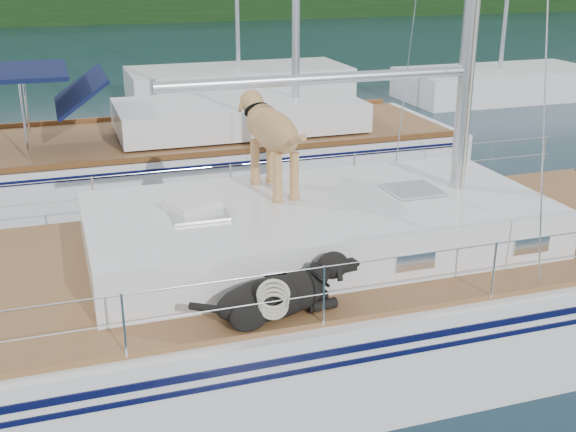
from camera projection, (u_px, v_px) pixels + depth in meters
name	position (u px, v px, depth m)	size (l,w,h in m)	color
ground	(254.00, 351.00, 8.62)	(120.00, 120.00, 0.00)	black
shore_bank	(72.00, 13.00, 49.63)	(92.00, 1.00, 1.20)	#595147
main_sailboat	(260.00, 299.00, 8.42)	(12.00, 3.80, 14.01)	white
neighbor_sailboat	(187.00, 159.00, 14.36)	(11.00, 3.50, 13.30)	white
bg_boat_center	(239.00, 82.00, 23.92)	(7.20, 3.00, 11.65)	white
bg_boat_east	(499.00, 84.00, 23.60)	(6.40, 3.00, 11.65)	white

